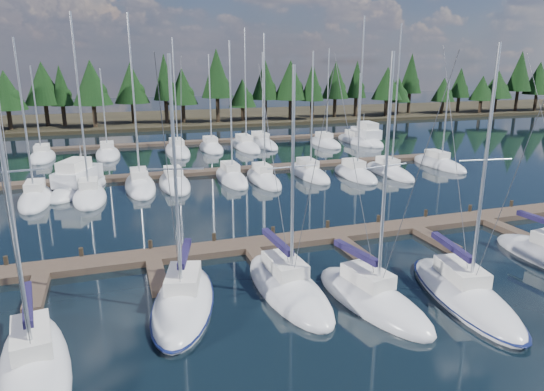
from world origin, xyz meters
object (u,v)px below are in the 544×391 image
object	(u,v)px
front_sailboat_3	(371,299)
motor_yacht_left	(79,185)
front_sailboat_2	(288,287)
front_sailboat_4	(464,294)
motor_yacht_right	(366,139)
main_dock	(338,238)
front_sailboat_0	(35,366)
front_sailboat_1	(183,302)

from	to	relation	value
front_sailboat_3	motor_yacht_left	size ratio (longest dim) A/B	1.25
front_sailboat_2	front_sailboat_3	bearing A→B (deg)	-36.25
front_sailboat_4	motor_yacht_right	distance (m)	48.83
main_dock	motor_yacht_left	size ratio (longest dim) A/B	4.31
front_sailboat_3	motor_yacht_right	xyz separation A→B (m)	(23.99, 43.77, 0.26)
motor_yacht_left	main_dock	bearing A→B (deg)	-49.04
front_sailboat_0	front_sailboat_4	xyz separation A→B (m)	(19.60, -0.29, -0.02)
front_sailboat_2	motor_yacht_right	size ratio (longest dim) A/B	1.18
front_sailboat_0	front_sailboat_1	xyz separation A→B (m)	(6.17, 3.39, -0.02)
front_sailboat_1	front_sailboat_3	xyz separation A→B (m)	(8.81, -2.62, 0.01)
front_sailboat_4	front_sailboat_3	bearing A→B (deg)	167.16
front_sailboat_2	front_sailboat_1	bearing A→B (deg)	179.04
front_sailboat_1	motor_yacht_right	world-z (taller)	front_sailboat_1
front_sailboat_1	front_sailboat_3	distance (m)	9.19
front_sailboat_4	motor_yacht_left	bearing A→B (deg)	123.68
front_sailboat_3	front_sailboat_4	size ratio (longest dim) A/B	0.97
front_sailboat_1	motor_yacht_left	xyz separation A→B (m)	(-5.86, 25.28, 0.25)
main_dock	motor_yacht_left	world-z (taller)	motor_yacht_left
front_sailboat_3	motor_yacht_right	size ratio (longest dim) A/B	1.23
main_dock	front_sailboat_0	size ratio (longest dim) A/B	3.03
front_sailboat_0	front_sailboat_4	bearing A→B (deg)	-0.84
front_sailboat_0	motor_yacht_right	bearing A→B (deg)	48.81
front_sailboat_4	front_sailboat_1	bearing A→B (deg)	164.70
front_sailboat_2	front_sailboat_3	xyz separation A→B (m)	(3.45, -2.53, 0.01)
main_dock	front_sailboat_1	bearing A→B (deg)	-152.53
front_sailboat_2	front_sailboat_4	world-z (taller)	front_sailboat_4
main_dock	front_sailboat_1	size ratio (longest dim) A/B	3.48
front_sailboat_3	motor_yacht_left	distance (m)	31.53
main_dock	motor_yacht_left	xyz separation A→B (m)	(-16.95, 19.52, 0.33)
main_dock	front_sailboat_2	world-z (taller)	front_sailboat_2
front_sailboat_1	motor_yacht_right	xyz separation A→B (m)	(32.81, 41.14, 0.27)
main_dock	front_sailboat_4	world-z (taller)	front_sailboat_4
front_sailboat_0	front_sailboat_1	world-z (taller)	front_sailboat_0
front_sailboat_2	front_sailboat_4	bearing A→B (deg)	-23.94
front_sailboat_0	front_sailboat_3	bearing A→B (deg)	2.93
main_dock	front_sailboat_2	distance (m)	8.19
main_dock	motor_yacht_right	xyz separation A→B (m)	(21.72, 35.38, 0.34)
front_sailboat_2	motor_yacht_right	bearing A→B (deg)	56.35
front_sailboat_0	front_sailboat_3	size ratio (longest dim) A/B	1.14
motor_yacht_right	motor_yacht_left	bearing A→B (deg)	-157.70
front_sailboat_1	motor_yacht_left	world-z (taller)	front_sailboat_1
main_dock	front_sailboat_0	bearing A→B (deg)	-152.06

